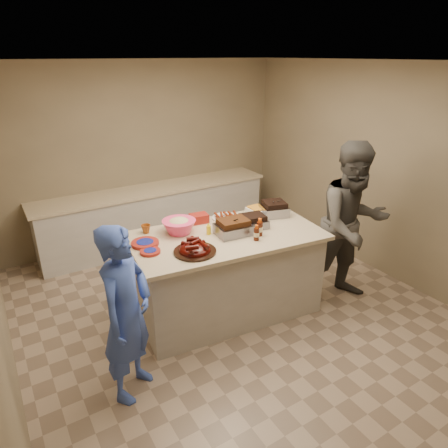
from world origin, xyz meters
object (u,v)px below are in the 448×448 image
bbq_bottle_a (256,240)px  plastic_cup (146,233)px  guest_gray (342,296)px  roasting_pan (274,215)px  guest_blue (135,387)px  coleslaw_bowl (179,233)px  rib_platter (195,252)px  bbq_bottle_b (259,236)px  island (226,310)px  mustard_bottle (209,234)px

bbq_bottle_a → plastic_cup: 1.19m
guest_gray → bbq_bottle_a: bearing=-176.8°
roasting_pan → guest_blue: roasting_pan is taller
coleslaw_bowl → bbq_bottle_a: size_ratio=2.13×
rib_platter → roasting_pan: rib_platter is taller
rib_platter → coleslaw_bowl: (0.07, 0.50, 0.00)m
plastic_cup → guest_gray: plastic_cup is taller
plastic_cup → bbq_bottle_b: bearing=-34.8°
rib_platter → guest_gray: (1.87, -0.30, -0.97)m
roasting_pan → bbq_bottle_a: 0.75m
bbq_bottle_a → guest_blue: size_ratio=0.11×
bbq_bottle_a → guest_gray: (1.19, -0.21, -0.97)m
island → guest_blue: size_ratio=1.29×
roasting_pan → bbq_bottle_a: size_ratio=1.72×
bbq_bottle_b → plastic_cup: bearing=145.2°
coleslaw_bowl → guest_blue: coleslaw_bowl is taller
guest_blue → island: bearing=-17.3°
rib_platter → bbq_bottle_b: (0.77, -0.01, 0.00)m
island → guest_gray: (1.38, -0.50, 0.00)m
rib_platter → guest_gray: bearing=-9.2°
coleslaw_bowl → bbq_bottle_b: coleslaw_bowl is taller
guest_blue → coleslaw_bowl: bearing=3.1°
roasting_pan → guest_blue: (-2.10, -0.75, -0.97)m
island → bbq_bottle_b: (0.28, -0.22, 0.97)m
coleslaw_bowl → mustard_bottle: coleslaw_bowl is taller
plastic_cup → guest_gray: size_ratio=0.05×
coleslaw_bowl → mustard_bottle: bearing=-38.1°
plastic_cup → roasting_pan: bearing=-11.8°
rib_platter → guest_gray: rib_platter is taller
guest_gray → coleslaw_bowl: bearing=169.3°
coleslaw_bowl → rib_platter: bearing=-98.2°
roasting_pan → guest_gray: size_ratio=0.15×
island → mustard_bottle: mustard_bottle is taller
bbq_bottle_b → guest_blue: bbq_bottle_b is taller
coleslaw_bowl → bbq_bottle_b: bearing=-36.2°
rib_platter → plastic_cup: bearing=108.9°
mustard_bottle → rib_platter: bearing=-137.3°
island → coleslaw_bowl: size_ratio=5.66×
roasting_pan → mustard_bottle: bearing=-159.1°
bbq_bottle_b → mustard_bottle: 0.54m
island → roasting_pan: (0.78, 0.17, 0.97)m
island → mustard_bottle: (-0.16, 0.10, 0.97)m
rib_platter → bbq_bottle_b: size_ratio=2.16×
island → coleslaw_bowl: coleslaw_bowl is taller
rib_platter → guest_blue: rib_platter is taller
rib_platter → bbq_bottle_b: bbq_bottle_b is taller
roasting_pan → island: bearing=-151.2°
mustard_bottle → guest_gray: mustard_bottle is taller
rib_platter → guest_gray: size_ratio=0.22×
rib_platter → guest_blue: (-0.84, -0.37, -0.97)m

